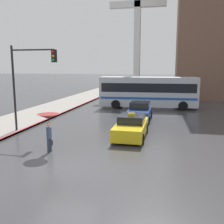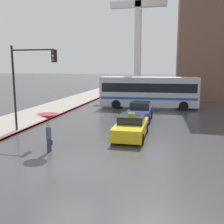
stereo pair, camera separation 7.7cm
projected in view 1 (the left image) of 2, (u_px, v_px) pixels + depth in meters
ground_plane at (65, 167)px, 11.74m from camera, size 300.00×300.00×0.00m
taxi at (131, 127)px, 16.82m from camera, size 1.91×4.45×1.56m
sedan_red at (140, 112)px, 22.22m from camera, size 1.91×4.24×1.51m
city_bus at (148, 91)px, 28.45m from camera, size 10.50×3.05×3.36m
pedestrian_with_umbrella at (48, 120)px, 13.63m from camera, size 1.14×1.14×2.04m
traffic_light at (30, 73)px, 17.18m from camera, size 3.20×0.38×5.84m
building_tower_near at (218, 21)px, 37.74m from camera, size 11.27×12.23×22.07m
monument_cross at (137, 25)px, 38.25m from camera, size 8.18×0.90×18.58m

